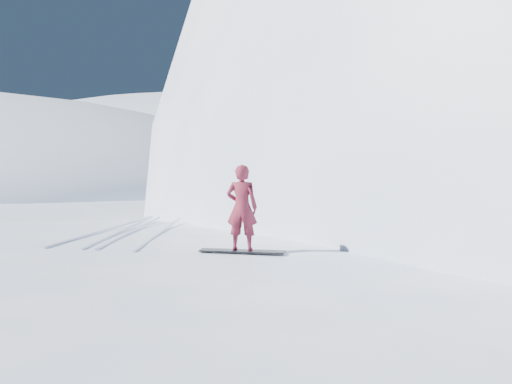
% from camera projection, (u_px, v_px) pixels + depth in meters
% --- Properties ---
extents(near_ridge, '(36.00, 28.00, 4.80)m').
position_uv_depth(near_ridge, '(152.00, 350.00, 12.49)').
color(near_ridge, white).
rests_on(near_ridge, ground).
extents(peak_shoulder, '(28.00, 24.00, 18.00)m').
position_uv_depth(peak_shoulder, '(494.00, 248.00, 26.35)').
color(peak_shoulder, white).
rests_on(peak_shoulder, ground).
extents(far_ridge_c, '(140.00, 90.00, 36.00)m').
position_uv_depth(far_ridge_c, '(200.00, 176.00, 126.40)').
color(far_ridge_c, white).
rests_on(far_ridge_c, ground).
extents(wind_bumps, '(16.00, 14.40, 1.00)m').
position_uv_depth(wind_bumps, '(66.00, 357.00, 12.07)').
color(wind_bumps, white).
rests_on(wind_bumps, ground).
extents(snowboard, '(1.68, 0.47, 0.03)m').
position_uv_depth(snowboard, '(242.00, 251.00, 11.03)').
color(snowboard, black).
rests_on(snowboard, near_ridge).
extents(snowboarder, '(0.64, 0.46, 1.66)m').
position_uv_depth(snowboarder, '(242.00, 208.00, 10.97)').
color(snowboarder, maroon).
rests_on(snowboarder, snowboard).
extents(board_tracks, '(2.60, 5.98, 0.04)m').
position_uv_depth(board_tracks, '(132.00, 229.00, 14.28)').
color(board_tracks, silver).
rests_on(board_tracks, ground).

